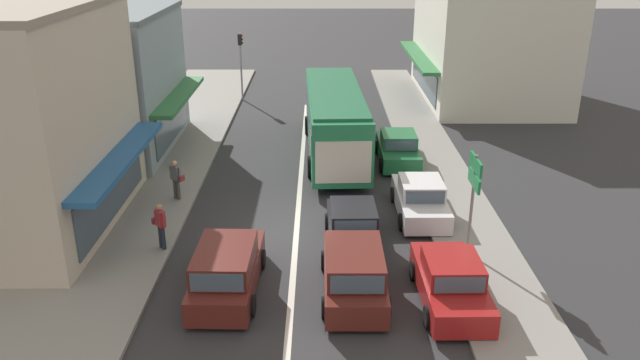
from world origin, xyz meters
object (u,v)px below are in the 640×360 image
(directional_road_sign, at_px, (472,181))
(pedestrian_browsing_midblock, at_px, (159,224))
(hatchback_behind_bus_mid, at_px, (351,226))
(wagon_queue_far_back, at_px, (352,271))
(parked_sedan_kerb_second, at_px, (419,199))
(parked_sedan_kerb_third, at_px, (396,149))
(traffic_light_downstreet, at_px, (239,56))
(wagon_queue_gap_filler, at_px, (225,270))
(city_bus, at_px, (333,117))
(pedestrian_with_handbag_near, at_px, (174,178))
(parked_sedan_kerb_front, at_px, (449,282))

(directional_road_sign, distance_m, pedestrian_browsing_midblock, 10.40)
(hatchback_behind_bus_mid, height_order, wagon_queue_far_back, wagon_queue_far_back)
(parked_sedan_kerb_second, bearing_deg, parked_sedan_kerb_third, 91.59)
(parked_sedan_kerb_second, bearing_deg, traffic_light_downstreet, 116.62)
(wagon_queue_gap_filler, relative_size, parked_sedan_kerb_third, 1.08)
(city_bus, bearing_deg, wagon_queue_far_back, -88.65)
(parked_sedan_kerb_second, xyz_separation_m, pedestrian_browsing_midblock, (-9.16, -2.93, 0.40))
(wagon_queue_gap_filler, height_order, directional_road_sign, directional_road_sign)
(city_bus, distance_m, directional_road_sign, 11.14)
(pedestrian_with_handbag_near, bearing_deg, hatchback_behind_bus_mid, -28.06)
(wagon_queue_far_back, relative_size, wagon_queue_gap_filler, 0.99)
(city_bus, height_order, pedestrian_with_handbag_near, city_bus)
(wagon_queue_gap_filler, xyz_separation_m, pedestrian_with_handbag_near, (-2.93, 6.68, 0.32))
(wagon_queue_far_back, relative_size, pedestrian_with_handbag_near, 2.76)
(parked_sedan_kerb_third, distance_m, pedestrian_with_handbag_near, 10.47)
(wagon_queue_far_back, relative_size, pedestrian_browsing_midblock, 2.76)
(pedestrian_with_handbag_near, height_order, pedestrian_browsing_midblock, same)
(wagon_queue_far_back, distance_m, pedestrian_browsing_midblock, 6.87)
(city_bus, xyz_separation_m, hatchback_behind_bus_mid, (0.41, -9.42, -1.17))
(city_bus, bearing_deg, wagon_queue_gap_filler, -105.65)
(wagon_queue_gap_filler, height_order, parked_sedan_kerb_third, wagon_queue_gap_filler)
(parked_sedan_kerb_second, relative_size, pedestrian_browsing_midblock, 2.58)
(parked_sedan_kerb_second, xyz_separation_m, parked_sedan_kerb_third, (-0.16, 5.89, 0.00))
(parked_sedan_kerb_front, bearing_deg, parked_sedan_kerb_second, 89.83)
(city_bus, bearing_deg, parked_sedan_kerb_third, -20.99)
(wagon_queue_far_back, bearing_deg, parked_sedan_kerb_third, 76.97)
(city_bus, distance_m, pedestrian_browsing_midblock, 11.68)
(wagon_queue_gap_filler, height_order, pedestrian_browsing_midblock, pedestrian_browsing_midblock)
(wagon_queue_far_back, bearing_deg, parked_sedan_kerb_second, 63.12)
(wagon_queue_gap_filler, distance_m, pedestrian_browsing_midblock, 3.60)
(pedestrian_browsing_midblock, bearing_deg, pedestrian_with_handbag_near, 95.09)
(parked_sedan_kerb_front, bearing_deg, parked_sedan_kerb_third, 90.70)
(parked_sedan_kerb_third, bearing_deg, wagon_queue_gap_filler, -119.59)
(directional_road_sign, bearing_deg, traffic_light_downstreet, 115.46)
(parked_sedan_kerb_second, distance_m, directional_road_sign, 4.00)
(wagon_queue_gap_filler, bearing_deg, traffic_light_downstreet, 95.49)
(pedestrian_with_handbag_near, xyz_separation_m, pedestrian_browsing_midblock, (0.37, -4.17, 0.00))
(wagon_queue_far_back, distance_m, parked_sedan_kerb_front, 2.83)
(wagon_queue_gap_filler, bearing_deg, parked_sedan_kerb_third, 60.41)
(parked_sedan_kerb_second, distance_m, pedestrian_with_handbag_near, 9.62)
(directional_road_sign, distance_m, pedestrian_with_handbag_near, 11.67)
(pedestrian_browsing_midblock, bearing_deg, parked_sedan_kerb_third, 44.46)
(wagon_queue_gap_filler, distance_m, parked_sedan_kerb_second, 8.55)
(wagon_queue_far_back, relative_size, directional_road_sign, 1.25)
(parked_sedan_kerb_front, height_order, parked_sedan_kerb_third, same)
(hatchback_behind_bus_mid, height_order, pedestrian_browsing_midblock, pedestrian_browsing_midblock)
(hatchback_behind_bus_mid, xyz_separation_m, wagon_queue_gap_filler, (-3.90, -3.04, 0.04))
(parked_sedan_kerb_second, bearing_deg, parked_sedan_kerb_front, -90.17)
(parked_sedan_kerb_front, height_order, traffic_light_downstreet, traffic_light_downstreet)
(parked_sedan_kerb_front, bearing_deg, traffic_light_downstreet, 110.45)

